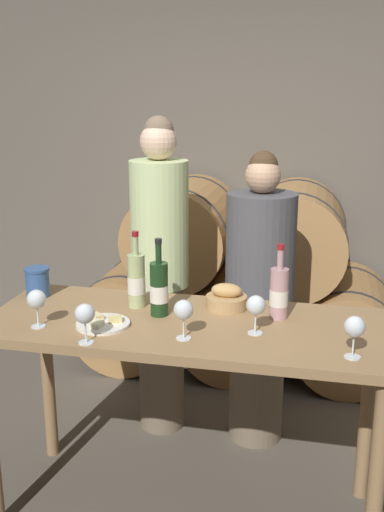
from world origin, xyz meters
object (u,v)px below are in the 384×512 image
object	(u,v)px
wine_bottle_rose	(279,293)
wine_glass_left	(85,315)
cheese_plate	(103,323)
wine_glass_far_left	(37,300)
person_left	(160,275)
tasting_table	(185,350)
bread_basket	(226,299)
wine_glass_far_right	(355,328)
wine_glass_right	(256,306)
wine_bottle_red	(159,289)
blue_crock	(37,281)
wine_glass_center	(184,311)
wine_bottle_white	(136,280)
person_right	(259,301)

from	to	relation	value
wine_bottle_rose	wine_glass_left	distance (m)	0.82
cheese_plate	wine_glass_far_left	world-z (taller)	wine_glass_far_left
person_left	wine_glass_far_left	distance (m)	0.93
tasting_table	person_left	size ratio (longest dim) A/B	0.98
wine_bottle_rose	bread_basket	size ratio (longest dim) A/B	1.78
wine_glass_far_left	wine_glass_far_right	world-z (taller)	same
person_left	wine_glass_right	distance (m)	0.98
wine_bottle_red	cheese_plate	world-z (taller)	wine_bottle_red
person_left	cheese_plate	size ratio (longest dim) A/B	7.83
wine_bottle_red	blue_crock	xyz separation A→B (m)	(-0.63, 0.11, -0.04)
bread_basket	person_left	bearing A→B (deg)	131.82
wine_glass_center	wine_glass_far_left	bearing A→B (deg)	-178.99
tasting_table	blue_crock	distance (m)	0.80
blue_crock	wine_glass_far_right	size ratio (longest dim) A/B	0.86
wine_bottle_red	wine_glass_far_left	world-z (taller)	wine_bottle_red
tasting_table	wine_glass_far_right	distance (m)	0.75
wine_bottle_white	wine_glass_right	bearing A→B (deg)	-19.62
wine_bottle_red	wine_glass_right	bearing A→B (deg)	-15.18
wine_bottle_rose	wine_glass_left	xyz separation A→B (m)	(-0.70, -0.43, 0.01)
tasting_table	wine_glass_left	size ratio (longest dim) A/B	10.65
wine_glass_far_left	wine_glass_center	xyz separation A→B (m)	(0.61, 0.01, 0.00)
wine_bottle_red	cheese_plate	distance (m)	0.28
person_right	wine_bottle_rose	distance (m)	0.63
tasting_table	bread_basket	distance (m)	0.30
person_right	wine_bottle_rose	size ratio (longest dim) A/B	4.87
blue_crock	wine_glass_right	world-z (taller)	wine_glass_right
wine_bottle_red	cheese_plate	bearing A→B (deg)	-138.93
wine_glass_far_right	tasting_table	bearing A→B (deg)	162.78
person_left	wine_glass_far_right	xyz separation A→B (m)	(0.97, -0.90, 0.14)
wine_bottle_rose	blue_crock	size ratio (longest dim) A/B	2.35
wine_bottle_rose	wine_glass_far_right	distance (m)	0.45
wine_bottle_white	wine_bottle_rose	xyz separation A→B (m)	(0.63, -0.00, -0.01)
cheese_plate	tasting_table	bearing A→B (deg)	19.95
wine_glass_far_left	tasting_table	bearing A→B (deg)	17.82
wine_bottle_red	blue_crock	distance (m)	0.64
wine_bottle_rose	wine_glass_right	distance (m)	0.21
wine_bottle_rose	wine_glass_center	distance (m)	0.46
person_right	blue_crock	world-z (taller)	person_right
wine_bottle_red	wine_glass_center	world-z (taller)	wine_bottle_red
bread_basket	wine_glass_left	bearing A→B (deg)	-133.32
person_left	wine_glass_left	xyz separation A→B (m)	(-0.02, -0.99, 0.14)
bread_basket	cheese_plate	bearing A→B (deg)	-146.03
blue_crock	wine_glass_right	xyz separation A→B (m)	(1.06, -0.23, 0.04)
person_right	wine_glass_right	xyz separation A→B (m)	(0.06, -0.76, 0.25)
bread_basket	wine_glass_far_left	bearing A→B (deg)	-152.07
wine_bottle_rose	wine_glass_left	bearing A→B (deg)	-148.60
cheese_plate	wine_glass_center	distance (m)	0.38
wine_bottle_red	cheese_plate	size ratio (longest dim) A/B	1.53
wine_bottle_rose	wine_glass_right	bearing A→B (deg)	-111.39
tasting_table	wine_glass_far_right	world-z (taller)	wine_glass_far_right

